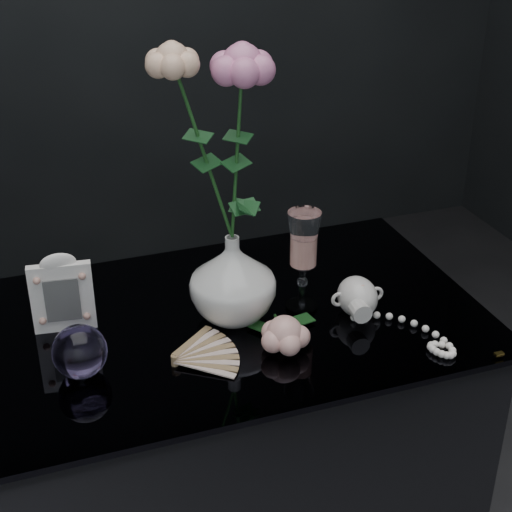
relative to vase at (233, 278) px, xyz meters
name	(u,v)px	position (x,y,z in m)	size (l,w,h in m)	color
table	(205,477)	(-0.07, 0.00, -0.46)	(1.05, 0.58, 0.76)	black
vase	(233,278)	(0.00, 0.00, 0.00)	(0.16, 0.16, 0.17)	white
wine_glass	(303,261)	(0.13, -0.01, 0.02)	(0.06, 0.06, 0.20)	white
picture_frame	(62,292)	(-0.30, 0.06, -0.01)	(0.11, 0.09, 0.15)	white
paperweight	(80,352)	(-0.29, -0.08, -0.04)	(0.09, 0.09, 0.09)	#8D77C1
paper_fan	(175,359)	(-0.14, -0.11, -0.07)	(0.22, 0.17, 0.02)	#FBEAC9
loose_rose	(285,334)	(0.05, -0.13, -0.05)	(0.15, 0.19, 0.07)	#FFB0A4
pearl_jar	(358,295)	(0.22, -0.06, -0.04)	(0.25, 0.26, 0.08)	white
roses	(219,131)	(-0.02, 0.01, 0.28)	(0.20, 0.12, 0.39)	beige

